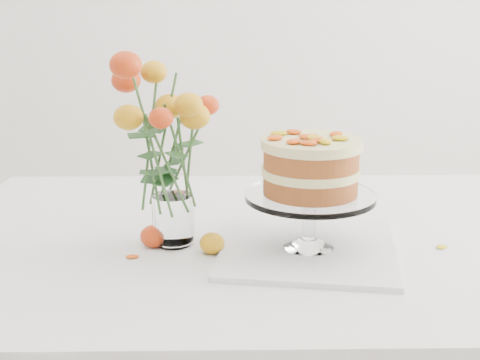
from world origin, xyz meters
name	(u,v)px	position (x,y,z in m)	size (l,w,h in m)	color
table	(285,271)	(0.00, 0.00, 0.67)	(1.43, 0.93, 0.76)	tan
napkin	(308,250)	(0.04, -0.10, 0.76)	(0.33, 0.33, 0.01)	white
cake_stand	(311,172)	(0.04, -0.10, 0.92)	(0.25, 0.25, 0.22)	white
rose_vase	(170,126)	(-0.23, -0.05, 1.00)	(0.33, 0.33, 0.41)	white
loose_rose_near	(212,243)	(-0.15, -0.10, 0.78)	(0.09, 0.05, 0.04)	gold
loose_rose_far	(154,236)	(-0.27, -0.06, 0.78)	(0.09, 0.05, 0.04)	red
stray_petal_a	(228,252)	(-0.12, -0.10, 0.76)	(0.03, 0.02, 0.00)	#E0BA0E
stray_petal_b	(281,260)	(-0.02, -0.14, 0.76)	(0.03, 0.02, 0.00)	#E0BA0E
stray_petal_c	(305,268)	(0.02, -0.18, 0.76)	(0.03, 0.02, 0.00)	#E0BA0E
stray_petal_d	(157,243)	(-0.26, -0.05, 0.76)	(0.03, 0.02, 0.00)	#E0BA0E
stray_petal_e	(132,257)	(-0.30, -0.12, 0.76)	(0.03, 0.02, 0.00)	#E0BA0E
stray_petal_f	(442,247)	(0.30, -0.08, 0.76)	(0.03, 0.02, 0.00)	#E0BA0E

